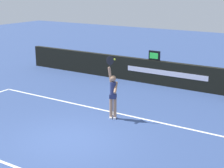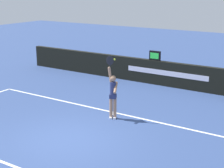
# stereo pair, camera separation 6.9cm
# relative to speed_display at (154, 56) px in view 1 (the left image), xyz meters

# --- Properties ---
(ground_plane) EXTENTS (60.00, 60.00, 0.00)m
(ground_plane) POSITION_rel_speed_display_xyz_m (0.58, -7.67, -1.49)
(ground_plane) COLOR navy
(court_lines) EXTENTS (12.45, 5.28, 0.00)m
(court_lines) POSITION_rel_speed_display_xyz_m (0.58, -7.28, -1.49)
(court_lines) COLOR white
(court_lines) RESTS_ON ground
(back_wall) EXTENTS (17.55, 0.27, 1.25)m
(back_wall) POSITION_rel_speed_display_xyz_m (0.58, 0.00, -0.86)
(back_wall) COLOR black
(back_wall) RESTS_ON ground
(speed_display) EXTENTS (0.59, 0.13, 0.48)m
(speed_display) POSITION_rel_speed_display_xyz_m (0.00, 0.00, 0.00)
(speed_display) COLOR black
(speed_display) RESTS_ON back_wall
(tennis_player) EXTENTS (0.51, 0.47, 2.43)m
(tennis_player) POSITION_rel_speed_display_xyz_m (0.81, -5.26, -0.48)
(tennis_player) COLOR #9D7357
(tennis_player) RESTS_ON ground
(tennis_ball) EXTENTS (0.07, 0.07, 0.07)m
(tennis_ball) POSITION_rel_speed_display_xyz_m (0.86, -5.22, 0.81)
(tennis_ball) COLOR #C9E02D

